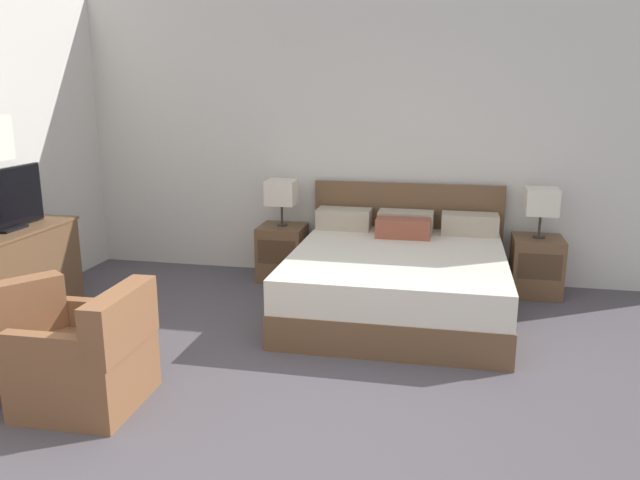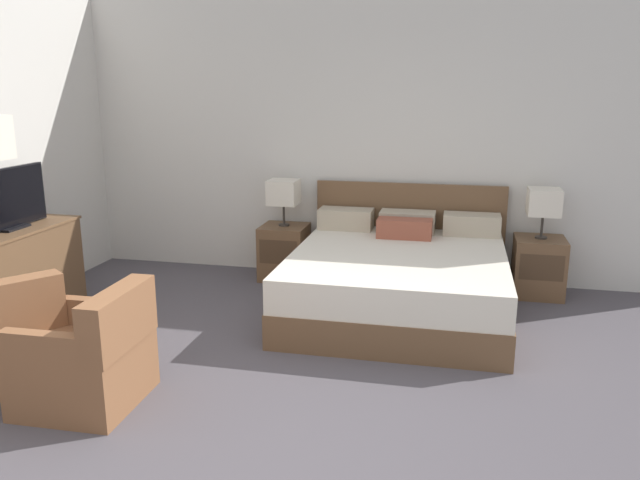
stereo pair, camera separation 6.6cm
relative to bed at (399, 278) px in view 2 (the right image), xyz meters
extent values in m
plane|color=#4C474C|center=(-0.57, -2.46, -0.30)|extent=(10.43, 10.43, 0.00)
cube|color=beige|center=(-0.57, 1.05, 1.14)|extent=(6.92, 0.06, 2.89)
cube|color=brown|center=(0.00, -0.08, -0.16)|extent=(1.82, 2.02, 0.28)
cube|color=beige|center=(0.00, -0.08, 0.11)|extent=(1.81, 2.00, 0.27)
cube|color=brown|center=(0.00, 0.95, 0.20)|extent=(1.90, 0.05, 1.00)
cube|color=tan|center=(-0.61, 0.76, 0.35)|extent=(0.54, 0.28, 0.20)
cube|color=tan|center=(0.00, 0.76, 0.35)|extent=(0.54, 0.28, 0.20)
cube|color=tan|center=(0.61, 0.76, 0.35)|extent=(0.54, 0.28, 0.20)
cube|color=brown|center=(0.00, 0.49, 0.34)|extent=(0.51, 0.22, 0.18)
cube|color=brown|center=(-1.25, 0.73, -0.03)|extent=(0.46, 0.45, 0.56)
cube|color=#473120|center=(-1.25, 0.51, 0.03)|extent=(0.39, 0.01, 0.25)
cube|color=brown|center=(1.25, 0.73, -0.03)|extent=(0.46, 0.45, 0.56)
cube|color=#473120|center=(1.25, 0.51, 0.03)|extent=(0.39, 0.01, 0.25)
cylinder|color=#332D28|center=(-1.25, 0.73, 0.26)|extent=(0.11, 0.11, 0.02)
cylinder|color=#332D28|center=(-1.25, 0.73, 0.38)|extent=(0.02, 0.02, 0.21)
cube|color=beige|center=(-1.25, 0.73, 0.60)|extent=(0.29, 0.29, 0.25)
cylinder|color=#332D28|center=(1.25, 0.73, 0.26)|extent=(0.11, 0.11, 0.02)
cylinder|color=#332D28|center=(1.25, 0.73, 0.38)|extent=(0.02, 0.02, 0.21)
cube|color=beige|center=(1.25, 0.73, 0.60)|extent=(0.29, 0.29, 0.25)
cube|color=brown|center=(-3.15, -0.96, 0.09)|extent=(0.48, 1.35, 0.79)
cube|color=brown|center=(-3.15, -0.96, 0.48)|extent=(0.49, 1.39, 0.02)
cube|color=black|center=(-3.15, -0.89, 0.50)|extent=(0.18, 0.28, 0.02)
cube|color=black|center=(-3.15, -0.89, 0.75)|extent=(0.04, 0.89, 0.50)
cube|color=black|center=(-3.13, -0.89, 0.75)|extent=(0.01, 0.87, 0.48)
cube|color=brown|center=(-2.50, -1.92, -0.10)|extent=(0.95, 0.95, 0.40)
cube|color=brown|center=(-2.28, -2.07, 0.28)|extent=(0.53, 0.65, 0.36)
cube|color=brown|center=(-2.32, -1.68, 0.19)|extent=(0.56, 0.44, 0.18)
cube|color=brown|center=(-1.77, -2.09, -0.10)|extent=(0.69, 0.69, 0.40)
cube|color=brown|center=(-1.50, -2.08, 0.28)|extent=(0.17, 0.68, 0.36)
cube|color=brown|center=(-1.76, -2.38, 0.19)|extent=(0.63, 0.10, 0.18)
cube|color=brown|center=(-1.77, -1.79, 0.19)|extent=(0.63, 0.10, 0.18)
camera|label=1|loc=(0.40, -5.29, 1.64)|focal=35.00mm
camera|label=2|loc=(0.47, -5.27, 1.64)|focal=35.00mm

